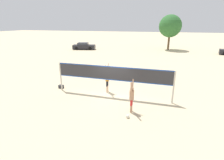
{
  "coord_description": "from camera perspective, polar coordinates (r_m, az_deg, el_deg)",
  "views": [
    {
      "loc": [
        3.55,
        -11.72,
        5.29
      ],
      "look_at": [
        0.0,
        0.0,
        1.27
      ],
      "focal_mm": 28.0,
      "sensor_mm": 36.0,
      "label": 1
    }
  ],
  "objects": [
    {
      "name": "volleyball",
      "position": [
        10.43,
        5.17,
        -11.67
      ],
      "size": [
        0.21,
        0.21,
        0.21
      ],
      "color": "silver",
      "rests_on": "ground_plane"
    },
    {
      "name": "player_blocker",
      "position": [
        13.66,
        -1.59,
        0.85
      ],
      "size": [
        0.28,
        0.73,
        2.29
      ],
      "rotation": [
        0.0,
        0.0,
        -1.57
      ],
      "color": "beige",
      "rests_on": "ground_plane"
    },
    {
      "name": "player_spiker",
      "position": [
        10.67,
        6.45,
        -5.16
      ],
      "size": [
        0.28,
        0.69,
        2.06
      ],
      "rotation": [
        0.0,
        0.0,
        1.57
      ],
      "color": "tan",
      "rests_on": "ground_plane"
    },
    {
      "name": "gear_bag",
      "position": [
        15.44,
        -16.28,
        -2.08
      ],
      "size": [
        0.39,
        0.26,
        0.27
      ],
      "color": "#2D2D33",
      "rests_on": "ground_plane"
    },
    {
      "name": "tree_left_cluster",
      "position": [
        38.16,
        18.47,
        16.35
      ],
      "size": [
        4.41,
        4.41,
        6.88
      ],
      "color": "brown",
      "rests_on": "ground_plane"
    },
    {
      "name": "volleyball_net",
      "position": [
        12.78,
        0.0,
        1.61
      ],
      "size": [
        8.78,
        0.11,
        2.3
      ],
      "color": "beige",
      "rests_on": "ground_plane"
    },
    {
      "name": "parked_car_near",
      "position": [
        37.44,
        -9.16,
        10.82
      ],
      "size": [
        4.82,
        2.87,
        1.4
      ],
      "rotation": [
        0.0,
        0.0,
        0.23
      ],
      "color": "#232328",
      "rests_on": "ground_plane"
    },
    {
      "name": "ground_plane",
      "position": [
        13.34,
        0.0,
        -5.17
      ],
      "size": [
        200.0,
        200.0,
        0.0
      ],
      "primitive_type": "plane",
      "color": "beige"
    }
  ]
}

